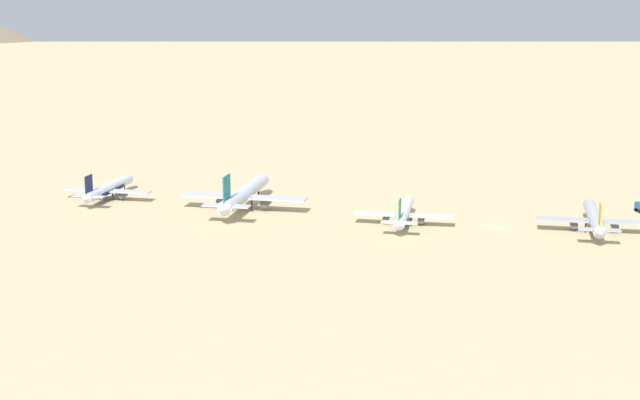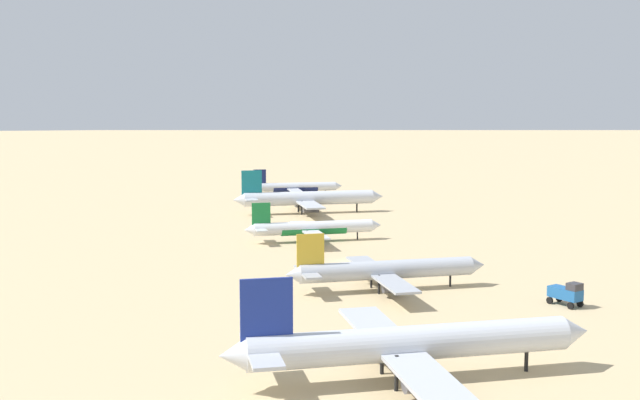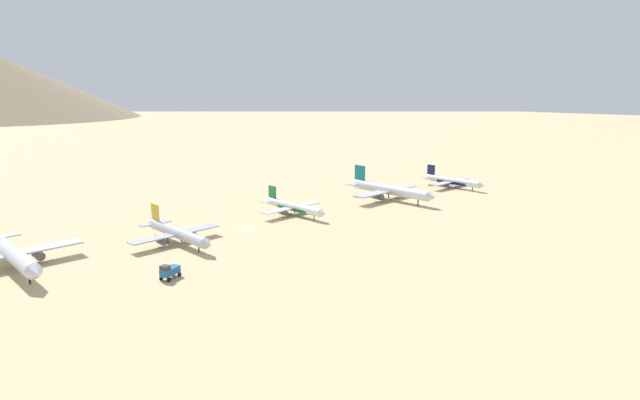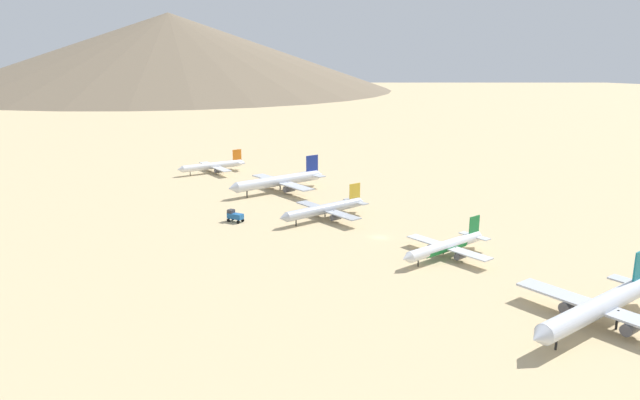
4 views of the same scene
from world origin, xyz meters
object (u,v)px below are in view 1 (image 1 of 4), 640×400
Objects in this scene: parked_jet_3 at (404,213)px; parked_jet_4 at (244,194)px; parked_jet_5 at (108,189)px; parked_jet_2 at (594,218)px.

parked_jet_4 is at bearing 78.21° from parked_jet_3.
parked_jet_3 is at bearing -99.66° from parked_jet_5.
parked_jet_5 is at bearing 82.66° from parked_jet_4.
parked_jet_3 is 46.61m from parked_jet_4.
parked_jet_2 is 0.79× the size of parked_jet_4.
parked_jet_5 is (14.97, 87.95, 0.05)m from parked_jet_3.
parked_jet_5 reaches higher than parked_jet_3.
parked_jet_2 reaches higher than parked_jet_3.
parked_jet_4 is (8.70, 94.19, 0.88)m from parked_jet_2.
parked_jet_4 is 42.71m from parked_jet_5.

